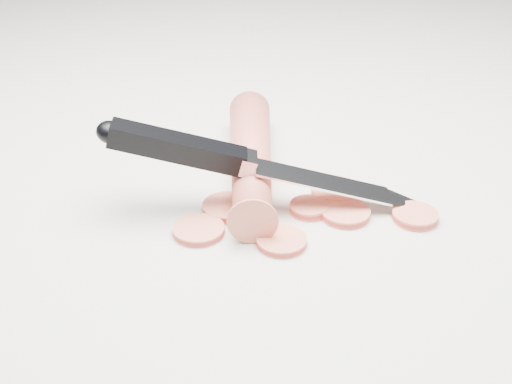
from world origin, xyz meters
name	(u,v)px	position (x,y,z in m)	size (l,w,h in m)	color
ground	(282,187)	(0.00, 0.00, 0.00)	(2.40, 2.40, 0.00)	silver
carrot	(251,158)	(-0.02, 0.03, 0.02)	(0.03, 0.03, 0.19)	#DB5544
carrot_slice_0	(199,230)	(-0.09, -0.03, 0.00)	(0.04, 0.04, 0.01)	#E96E50
carrot_slice_1	(345,213)	(0.02, -0.06, 0.00)	(0.04, 0.04, 0.01)	#E96E50
carrot_slice_2	(282,241)	(-0.04, -0.07, 0.00)	(0.04, 0.04, 0.01)	#E96E50
carrot_slice_3	(415,216)	(0.07, -0.09, 0.00)	(0.04, 0.04, 0.01)	#E96E50
carrot_slice_4	(336,191)	(0.03, -0.03, 0.00)	(0.04, 0.04, 0.01)	#E96E50
carrot_slice_5	(228,207)	(-0.06, -0.01, 0.00)	(0.04, 0.04, 0.01)	#E96E50
carrot_slice_6	(309,208)	(0.00, -0.04, 0.00)	(0.03, 0.03, 0.01)	#E96E50
kitchen_knife	(267,163)	(-0.03, -0.02, 0.04)	(0.25, 0.13, 0.08)	silver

